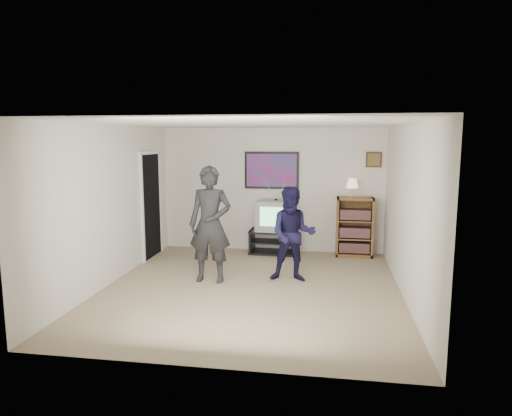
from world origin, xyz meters
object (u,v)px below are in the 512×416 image
(person_tall, at_px, (210,224))
(person_short, at_px, (293,234))
(crt_television, at_px, (276,215))
(bookshelf, at_px, (354,227))
(media_stand, at_px, (273,242))

(person_tall, height_order, person_short, person_tall)
(crt_television, xyz_separation_m, person_tall, (-0.83, -1.96, 0.16))
(crt_television, relative_size, person_tall, 0.38)
(crt_television, bearing_deg, bookshelf, 7.82)
(crt_television, bearing_deg, person_short, -68.82)
(crt_television, distance_m, bookshelf, 1.55)
(person_short, bearing_deg, crt_television, 103.00)
(bookshelf, bearing_deg, crt_television, -178.14)
(person_tall, xyz_separation_m, person_short, (1.30, 0.23, -0.17))
(crt_television, height_order, person_tall, person_tall)
(crt_television, relative_size, person_short, 0.47)
(bookshelf, distance_m, person_tall, 3.13)
(media_stand, bearing_deg, person_tall, -110.17)
(person_tall, relative_size, person_short, 1.22)
(person_short, bearing_deg, person_tall, -172.30)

